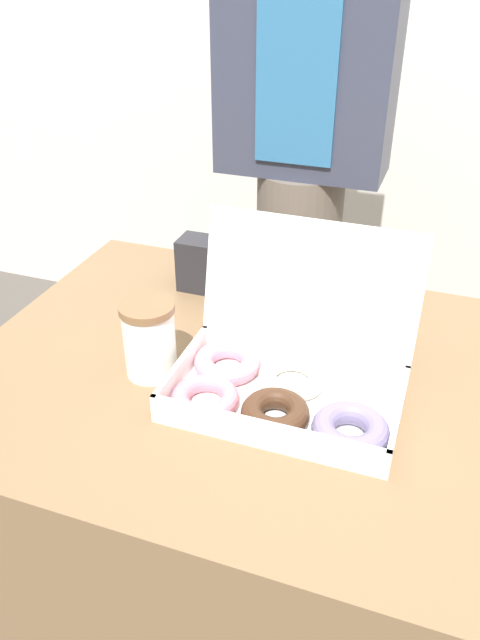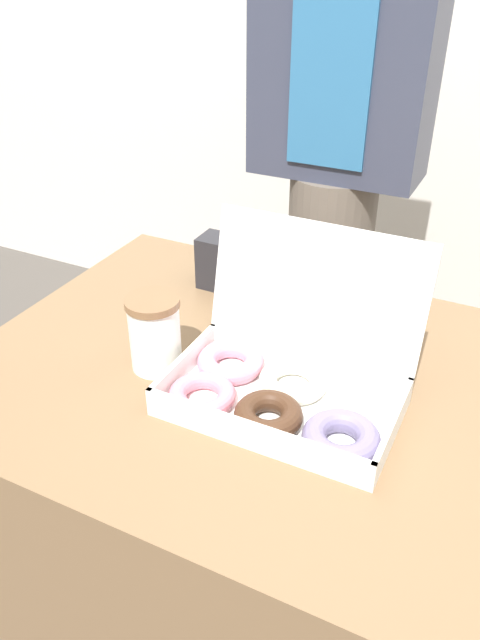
{
  "view_description": "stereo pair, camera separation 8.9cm",
  "coord_description": "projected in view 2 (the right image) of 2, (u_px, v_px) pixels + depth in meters",
  "views": [
    {
      "loc": [
        0.26,
        -0.77,
        1.3
      ],
      "look_at": [
        0.01,
        -0.06,
        0.83
      ],
      "focal_mm": 35.0,
      "sensor_mm": 36.0,
      "label": 1
    },
    {
      "loc": [
        0.34,
        -0.74,
        1.3
      ],
      "look_at": [
        0.01,
        -0.06,
        0.83
      ],
      "focal_mm": 35.0,
      "sensor_mm": 36.0,
      "label": 2
    }
  ],
  "objects": [
    {
      "name": "ground_plane",
      "position": [
        249.0,
        624.0,
        1.38
      ],
      "size": [
        14.0,
        14.0,
        0.0
      ],
      "primitive_type": "plane",
      "color": "#4C4742"
    },
    {
      "name": "table",
      "position": [
        251.0,
        516.0,
        1.19
      ],
      "size": [
        0.92,
        0.72,
        0.7
      ],
      "color": "brown",
      "rests_on": "ground_plane"
    },
    {
      "name": "donut_box",
      "position": [
        279.0,
        382.0,
        0.92
      ],
      "size": [
        0.34,
        0.26,
        0.24
      ],
      "color": "white",
      "rests_on": "table"
    },
    {
      "name": "coffee_cup",
      "position": [
        155.0,
        333.0,
        0.98
      ],
      "size": [
        0.09,
        0.09,
        0.13
      ],
      "color": "white",
      "rests_on": "table"
    },
    {
      "name": "napkin_holder",
      "position": [
        226.0,
        264.0,
        1.21
      ],
      "size": [
        0.11,
        0.06,
        0.1
      ],
      "color": "#232328",
      "rests_on": "table"
    },
    {
      "name": "person_customer",
      "position": [
        338.0,
        143.0,
        1.39
      ],
      "size": [
        0.38,
        0.22,
        1.61
      ],
      "color": "#665B51",
      "rests_on": "ground_plane"
    }
  ]
}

